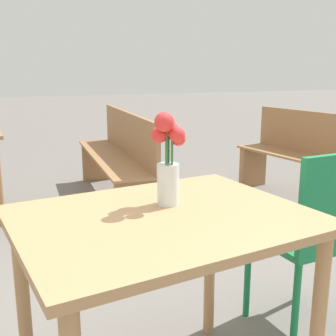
{
  "coord_description": "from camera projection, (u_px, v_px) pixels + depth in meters",
  "views": [
    {
      "loc": [
        -0.52,
        -1.21,
        1.22
      ],
      "look_at": [
        0.06,
        0.09,
        0.89
      ],
      "focal_mm": 45.0,
      "sensor_mm": 36.0,
      "label": 1
    }
  ],
  "objects": [
    {
      "name": "bench_near",
      "position": [
        120.0,
        153.0,
        3.94
      ],
      "size": [
        0.52,
        1.89,
        0.85
      ],
      "color": "#9E7047",
      "rests_on": "ground_plane"
    },
    {
      "name": "table_front",
      "position": [
        164.0,
        246.0,
        1.42
      ],
      "size": [
        1.02,
        0.84,
        0.76
      ],
      "color": "tan",
      "rests_on": "ground_plane"
    },
    {
      "name": "bench_far",
      "position": [
        306.0,
        155.0,
        3.96
      ],
      "size": [
        0.5,
        1.46,
        0.85
      ],
      "color": "#9E7047",
      "rests_on": "ground_plane"
    },
    {
      "name": "cafe_chair",
      "position": [
        315.0,
        231.0,
        1.89
      ],
      "size": [
        0.42,
        0.42,
        0.89
      ],
      "color": "#197A47",
      "rests_on": "ground_plane"
    },
    {
      "name": "flower_vase",
      "position": [
        168.0,
        161.0,
        1.46
      ],
      "size": [
        0.13,
        0.13,
        0.33
      ],
      "color": "silver",
      "rests_on": "table_front"
    }
  ]
}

